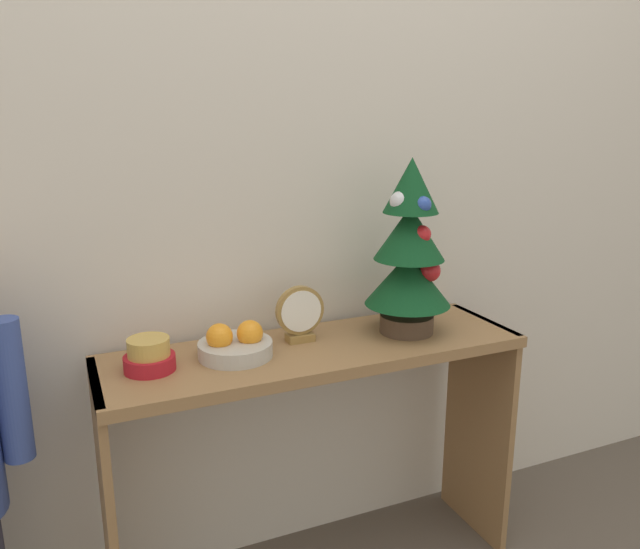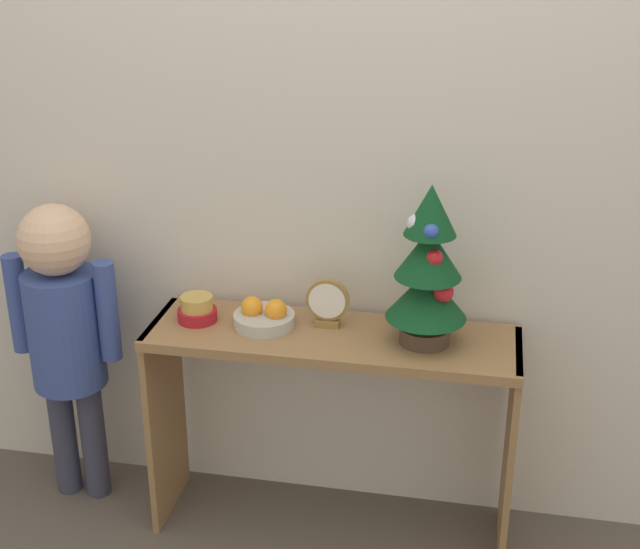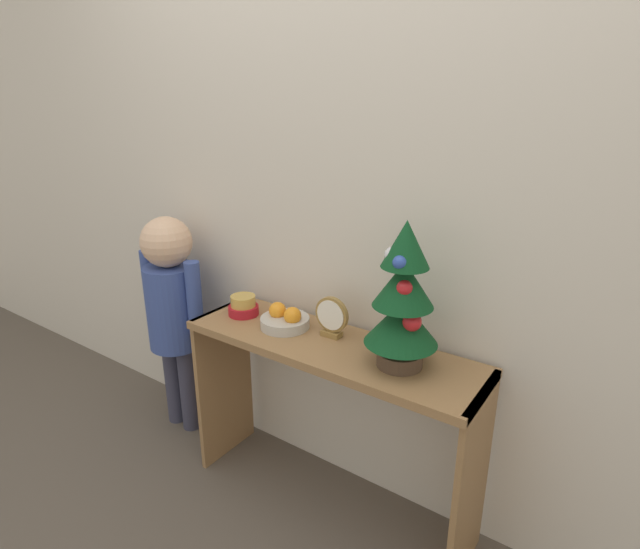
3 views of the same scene
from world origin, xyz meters
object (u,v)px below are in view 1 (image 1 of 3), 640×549
object	(u,v)px
mini_tree	(409,251)
fruit_bowl	(235,345)
singing_bowl	(149,356)
desk_clock	(300,314)

from	to	relation	value
mini_tree	fruit_bowl	bearing A→B (deg)	178.05
mini_tree	fruit_bowl	distance (m)	0.52
fruit_bowl	singing_bowl	bearing A→B (deg)	-179.04
mini_tree	singing_bowl	distance (m)	0.72
singing_bowl	fruit_bowl	bearing A→B (deg)	0.96
mini_tree	fruit_bowl	world-z (taller)	mini_tree
fruit_bowl	desk_clock	size ratio (longest dim) A/B	1.23
desk_clock	mini_tree	bearing A→B (deg)	-9.75
fruit_bowl	desk_clock	bearing A→B (deg)	10.42
singing_bowl	mini_tree	bearing A→B (deg)	-1.07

